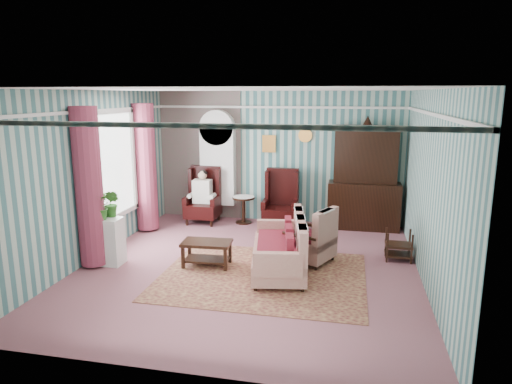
% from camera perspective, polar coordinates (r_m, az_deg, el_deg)
% --- Properties ---
extents(floor, '(6.00, 6.00, 0.00)m').
position_cam_1_polar(floor, '(7.70, -0.94, -9.44)').
color(floor, '#854D54').
rests_on(floor, ground).
extents(room_shell, '(5.53, 6.02, 2.91)m').
position_cam_1_polar(room_shell, '(7.53, -5.31, 5.80)').
color(room_shell, '#386666').
rests_on(room_shell, ground).
extents(bookcase, '(0.80, 0.28, 2.24)m').
position_cam_1_polar(bookcase, '(10.39, -4.78, 2.63)').
color(bookcase, silver).
rests_on(bookcase, floor).
extents(dresser_hutch, '(1.50, 0.56, 2.36)m').
position_cam_1_polar(dresser_hutch, '(9.84, 13.47, 2.16)').
color(dresser_hutch, black).
rests_on(dresser_hutch, floor).
extents(wingback_left, '(0.76, 0.80, 1.25)m').
position_cam_1_polar(wingback_left, '(10.20, -6.70, -0.43)').
color(wingback_left, black).
rests_on(wingback_left, floor).
extents(wingback_right, '(0.76, 0.80, 1.25)m').
position_cam_1_polar(wingback_right, '(9.79, 3.07, -0.89)').
color(wingback_right, black).
rests_on(wingback_right, floor).
extents(seated_woman, '(0.44, 0.40, 1.18)m').
position_cam_1_polar(seated_woman, '(10.20, -6.69, -0.62)').
color(seated_woman, white).
rests_on(seated_woman, floor).
extents(round_side_table, '(0.50, 0.50, 0.60)m').
position_cam_1_polar(round_side_table, '(10.17, -1.57, -2.26)').
color(round_side_table, black).
rests_on(round_side_table, floor).
extents(nest_table, '(0.45, 0.38, 0.54)m').
position_cam_1_polar(nest_table, '(8.33, 17.40, -6.33)').
color(nest_table, black).
rests_on(nest_table, floor).
extents(plant_stand, '(0.55, 0.35, 0.80)m').
position_cam_1_polar(plant_stand, '(8.15, -18.22, -5.84)').
color(plant_stand, silver).
rests_on(plant_stand, floor).
extents(rug, '(3.20, 2.60, 0.01)m').
position_cam_1_polar(rug, '(7.37, 0.85, -10.41)').
color(rug, '#481F18').
rests_on(rug, floor).
extents(sofa, '(1.38, 2.00, 0.99)m').
position_cam_1_polar(sofa, '(7.42, 2.85, -6.22)').
color(sofa, beige).
rests_on(sofa, floor).
extents(floral_armchair, '(1.06, 1.05, 0.88)m').
position_cam_1_polar(floral_armchair, '(7.88, 6.71, -5.61)').
color(floral_armchair, beige).
rests_on(floral_armchair, floor).
extents(coffee_table, '(0.84, 0.52, 0.43)m').
position_cam_1_polar(coffee_table, '(7.74, -6.16, -7.68)').
color(coffee_table, black).
rests_on(coffee_table, floor).
extents(potted_plant_a, '(0.42, 0.38, 0.43)m').
position_cam_1_polar(potted_plant_a, '(7.91, -18.82, -1.79)').
color(potted_plant_a, '#1B4F18').
rests_on(potted_plant_a, plant_stand).
extents(potted_plant_b, '(0.30, 0.27, 0.46)m').
position_cam_1_polar(potted_plant_b, '(8.03, -17.54, -1.39)').
color(potted_plant_b, '#1A541D').
rests_on(potted_plant_b, plant_stand).
extents(potted_plant_c, '(0.24, 0.24, 0.41)m').
position_cam_1_polar(potted_plant_c, '(8.09, -18.66, -1.56)').
color(potted_plant_c, '#1B5219').
rests_on(potted_plant_c, plant_stand).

